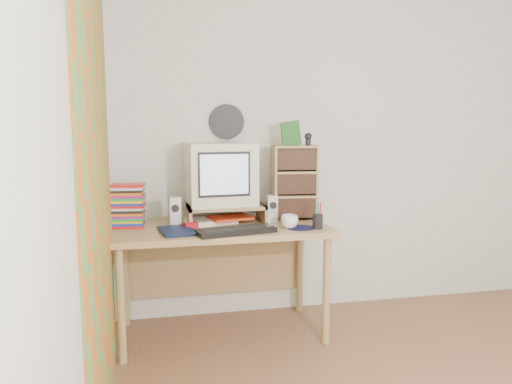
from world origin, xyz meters
name	(u,v)px	position (x,y,z in m)	size (l,w,h in m)	color
back_wall	(347,146)	(0.00, 1.75, 1.25)	(3.50, 3.50, 0.00)	white
left_wall	(71,175)	(-1.75, 0.00, 1.25)	(3.50, 3.50, 0.00)	white
curtain	(98,186)	(-1.71, 0.48, 1.15)	(2.20, 2.20, 0.00)	#D0631D
wall_disc	(227,122)	(-0.93, 1.73, 1.43)	(0.25, 0.25, 0.02)	black
desk	(220,243)	(-1.03, 1.44, 0.62)	(1.40, 0.70, 0.75)	tan
monitor_riser	(226,209)	(-0.98, 1.48, 0.84)	(0.52, 0.30, 0.12)	tan
crt_monitor	(221,174)	(-1.01, 1.53, 1.08)	(0.44, 0.44, 0.42)	silver
speaker_left	(175,212)	(-1.33, 1.41, 0.85)	(0.07, 0.07, 0.20)	silver
speaker_right	(272,208)	(-0.67, 1.43, 0.84)	(0.07, 0.07, 0.19)	silver
keyboard	(236,231)	(-0.97, 1.13, 0.77)	(0.49, 0.16, 0.03)	black
dvd_stack	(128,204)	(-1.62, 1.47, 0.90)	(0.21, 0.15, 0.30)	brown
cd_rack	(295,183)	(-0.49, 1.50, 1.01)	(0.31, 0.17, 0.52)	tan
mug	(289,222)	(-0.61, 1.20, 0.79)	(0.11, 0.11, 0.09)	white
diary	(161,230)	(-1.42, 1.22, 0.77)	(0.24, 0.18, 0.05)	#0F1938
mousepad	(301,228)	(-0.53, 1.20, 0.75)	(0.19, 0.19, 0.00)	#101138
pen_cup	(318,219)	(-0.43, 1.16, 0.82)	(0.07, 0.07, 0.13)	black
papers	(218,219)	(-1.04, 1.48, 0.77)	(0.31, 0.23, 0.04)	white
red_box	(191,226)	(-1.23, 1.31, 0.77)	(0.09, 0.05, 0.04)	red
game_box	(291,133)	(-0.52, 1.49, 1.35)	(0.13, 0.03, 0.17)	#1A5718
webcam	(308,139)	(-0.39, 1.50, 1.31)	(0.05, 0.05, 0.09)	black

